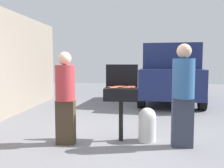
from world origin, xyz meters
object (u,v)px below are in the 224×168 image
Objects in this scene: hot_dog_0 at (132,87)px; hot_dog_10 at (119,87)px; person_left at (65,95)px; hot_dog_11 at (115,88)px; hot_dog_6 at (132,88)px; parked_minivan at (171,73)px; hot_dog_1 at (126,88)px; hot_dog_12 at (129,87)px; hot_dog_4 at (126,87)px; hot_dog_2 at (131,87)px; hot_dog_5 at (119,87)px; hot_dog_8 at (114,88)px; propane_tank at (147,124)px; person_right at (183,92)px; hot_dog_9 at (112,87)px; bbq_grill at (121,96)px; hot_dog_7 at (121,86)px; hot_dog_3 at (118,87)px.

hot_dog_10 is (-0.24, -0.06, 0.00)m from hot_dog_0.
hot_dog_10 is 0.97m from person_left.
hot_dog_10 is at bearing 69.02° from hot_dog_11.
parked_minivan reaches higher than hot_dog_6.
hot_dog_12 is (0.04, 0.09, 0.00)m from hot_dog_1.
hot_dog_11 is (-0.20, -0.18, 0.00)m from hot_dog_4.
hot_dog_6 and hot_dog_12 have the same top height.
hot_dog_6 is 1.00× the size of hot_dog_11.
parked_minivan is at bearing 73.21° from hot_dog_4.
hot_dog_5 is (-0.21, -0.01, 0.00)m from hot_dog_2.
hot_dog_8 is 0.21× the size of propane_tank.
hot_dog_10 is 0.85m from propane_tank.
hot_dog_10 is (0.07, 0.21, 0.00)m from hot_dog_8.
hot_dog_11 is at bearing -20.48° from person_right.
hot_dog_8 is 1.00× the size of hot_dog_9.
propane_tank is (0.48, 0.03, -0.51)m from bbq_grill.
parked_minivan is at bearing 70.64° from hot_dog_9.
hot_dog_8 is (-0.30, -0.16, 0.00)m from hot_dog_2.
hot_dog_4 is at bearing 140.11° from hot_dog_2.
hot_dog_4 and hot_dog_8 have the same top height.
hot_dog_1 is 0.26m from hot_dog_7.
bbq_grill is at bearing 156.96° from hot_dog_6.
hot_dog_2 is 1.00× the size of hot_dog_8.
hot_dog_6 and hot_dog_9 have the same top height.
hot_dog_12 is 0.03× the size of parked_minivan.
hot_dog_9 is (-0.27, 0.11, 0.00)m from hot_dog_1.
hot_dog_10 is 1.00× the size of hot_dog_11.
hot_dog_10 is 0.21× the size of propane_tank.
hot_dog_5 is 0.23m from hot_dog_6.
hot_dog_10 is at bearing 151.46° from hot_dog_6.
hot_dog_0 and hot_dog_1 have the same top height.
hot_dog_11 is (-0.30, -0.21, 0.00)m from hot_dog_0.
hot_dog_5 is 1.00× the size of hot_dog_9.
hot_dog_5 is 0.07× the size of person_right.
bbq_grill is 1.09m from person_right.
hot_dog_2 is 1.00× the size of hot_dog_10.
hot_dog_2 is 1.17m from person_left.
hot_dog_2 is at bearing -174.77° from propane_tank.
hot_dog_9 is at bearing -177.89° from hot_dog_2.
hot_dog_4 is 0.18m from hot_dog_6.
person_left is (-0.85, -0.18, -0.11)m from hot_dog_11.
hot_dog_1 is 1.00× the size of hot_dog_4.
hot_dog_11 is (-0.10, -0.22, 0.00)m from hot_dog_7.
hot_dog_11 is 5.06m from parked_minivan.
hot_dog_2 and hot_dog_9 have the same top height.
hot_dog_3 is 1.00× the size of hot_dog_5.
hot_dog_9 is 0.07× the size of person_right.
parked_minivan is at bearing 73.95° from hot_dog_1.
bbq_grill is at bearing 179.44° from hot_dog_2.
parked_minivan is (1.49, 4.70, 0.20)m from bbq_grill.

